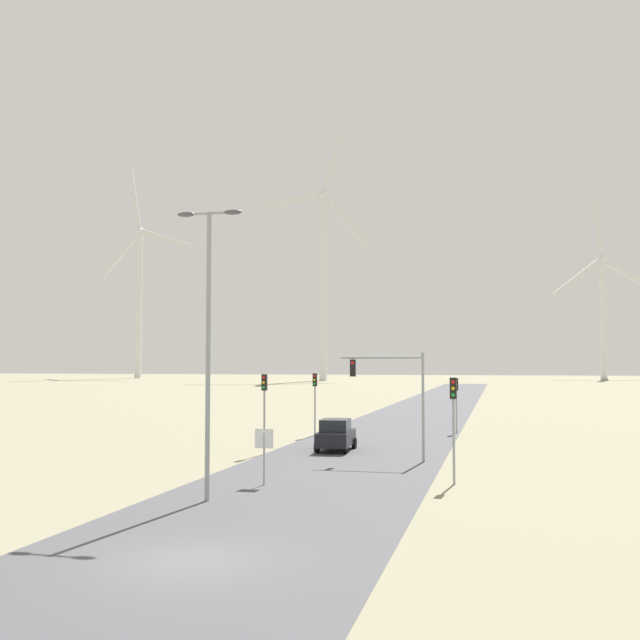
{
  "coord_description": "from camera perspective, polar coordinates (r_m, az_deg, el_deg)",
  "views": [
    {
      "loc": [
        7.81,
        -18.12,
        5.06
      ],
      "look_at": [
        0.0,
        14.48,
        6.99
      ],
      "focal_mm": 42.0,
      "sensor_mm": 36.0,
      "label": 1
    }
  ],
  "objects": [
    {
      "name": "ground_plane",
      "position": [
        20.37,
        -10.01,
        -17.64
      ],
      "size": [
        600.0,
        600.0,
        0.0
      ],
      "primitive_type": "plane",
      "color": "gray"
    },
    {
      "name": "road_surface",
      "position": [
        66.77,
        6.78,
        -7.62
      ],
      "size": [
        10.0,
        240.0,
        0.01
      ],
      "color": "#47474C",
      "rests_on": "ground"
    },
    {
      "name": "streetlamp",
      "position": [
        28.1,
        -8.5,
        -0.08
      ],
      "size": [
        2.57,
        0.32,
        10.77
      ],
      "color": "#93999E",
      "rests_on": "ground"
    },
    {
      "name": "stop_sign_near",
      "position": [
        31.63,
        -4.28,
        -9.54
      ],
      "size": [
        0.81,
        0.07,
        2.32
      ],
      "color": "#93999E",
      "rests_on": "ground"
    },
    {
      "name": "traffic_light_post_near_left",
      "position": [
        41.94,
        -4.27,
        -5.79
      ],
      "size": [
        0.28,
        0.34,
        4.44
      ],
      "color": "#93999E",
      "rests_on": "ground"
    },
    {
      "name": "traffic_light_post_near_right",
      "position": [
        32.11,
        10.13,
        -6.49
      ],
      "size": [
        0.28,
        0.33,
        4.45
      ],
      "color": "#93999E",
      "rests_on": "ground"
    },
    {
      "name": "traffic_light_post_mid_left",
      "position": [
        52.36,
        -0.4,
        -5.37
      ],
      "size": [
        0.28,
        0.33,
        4.34
      ],
      "color": "#93999E",
      "rests_on": "ground"
    },
    {
      "name": "traffic_light_post_mid_right",
      "position": [
        55.42,
        10.35,
        -5.47
      ],
      "size": [
        0.28,
        0.33,
        3.97
      ],
      "color": "#93999E",
      "rests_on": "ground"
    },
    {
      "name": "traffic_light_mast_overhead",
      "position": [
        39.15,
        5.58,
        -4.83
      ],
      "size": [
        4.39,
        0.35,
        5.6
      ],
      "color": "#93999E",
      "rests_on": "ground"
    },
    {
      "name": "car_approaching",
      "position": [
        43.72,
        1.21,
        -8.74
      ],
      "size": [
        2.03,
        4.2,
        1.83
      ],
      "color": "black",
      "rests_on": "ground"
    },
    {
      "name": "wind_turbine_far_left",
      "position": [
        258.97,
        -13.63,
        2.48
      ],
      "size": [
        37.05,
        9.6,
        71.2
      ],
      "color": "silver",
      "rests_on": "ground"
    },
    {
      "name": "wind_turbine_left",
      "position": [
        215.29,
        0.24,
        4.05
      ],
      "size": [
        32.07,
        13.18,
        73.28
      ],
      "color": "silver",
      "rests_on": "ground"
    },
    {
      "name": "wind_turbine_center",
      "position": [
        259.24,
        20.72,
        1.3
      ],
      "size": [
        33.56,
        17.63,
        60.04
      ],
      "color": "silver",
      "rests_on": "ground"
    }
  ]
}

